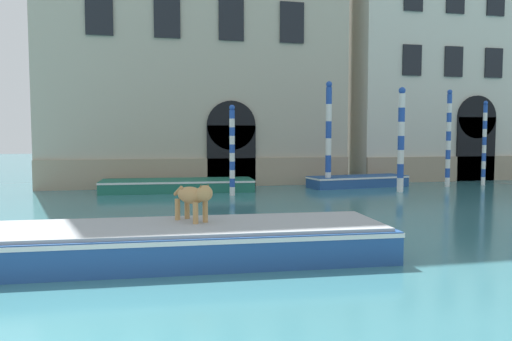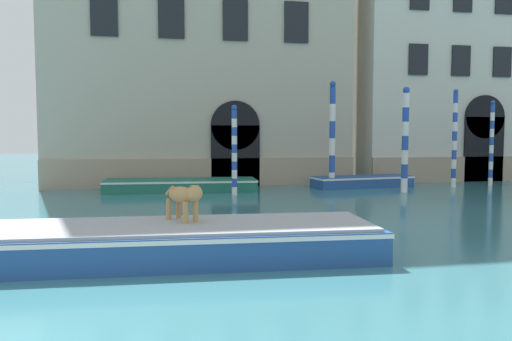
# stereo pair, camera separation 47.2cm
# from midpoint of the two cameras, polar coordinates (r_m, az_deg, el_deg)

# --- Properties ---
(palazzo_right) EXTENTS (11.50, 6.13, 12.15)m
(palazzo_right) POSITION_cam_midpoint_polar(r_m,az_deg,el_deg) (30.47, 19.81, 10.84)
(palazzo_right) COLOR beige
(palazzo_right) RESTS_ON ground_plane
(boat_foreground) EXTENTS (9.13, 2.74, 0.68)m
(boat_foreground) POSITION_cam_midpoint_polar(r_m,az_deg,el_deg) (9.80, -12.83, -7.98)
(boat_foreground) COLOR #234C8C
(boat_foreground) RESTS_ON ground_plane
(dog_on_deck) EXTENTS (0.73, 1.04, 0.78)m
(dog_on_deck) POSITION_cam_midpoint_polar(r_m,az_deg,el_deg) (9.94, -8.50, -2.93)
(dog_on_deck) COLOR tan
(dog_on_deck) RESTS_ON boat_foreground
(boat_moored_near_palazzo) EXTENTS (6.38, 2.19, 0.51)m
(boat_moored_near_palazzo) POSITION_cam_midpoint_polar(r_m,az_deg,el_deg) (21.15, -9.56, -1.66)
(boat_moored_near_palazzo) COLOR #1E6651
(boat_moored_near_palazzo) RESTS_ON ground_plane
(boat_moored_far) EXTENTS (4.76, 2.02, 0.50)m
(boat_moored_far) POSITION_cam_midpoint_polar(r_m,az_deg,el_deg) (23.14, 10.98, -1.18)
(boat_moored_far) COLOR #234C8C
(boat_moored_far) RESTS_ON ground_plane
(mooring_pole_0) EXTENTS (0.22, 0.22, 4.40)m
(mooring_pole_0) POSITION_cam_midpoint_polar(r_m,az_deg,el_deg) (24.21, 20.62, 3.49)
(mooring_pole_0) COLOR white
(mooring_pole_0) RESTS_ON ground_plane
(mooring_pole_1) EXTENTS (0.19, 0.19, 3.95)m
(mooring_pole_1) POSITION_cam_midpoint_polar(r_m,az_deg,el_deg) (25.65, 24.16, 2.91)
(mooring_pole_1) COLOR white
(mooring_pole_1) RESTS_ON ground_plane
(mooring_pole_2) EXTENTS (0.28, 0.28, 4.33)m
(mooring_pole_2) POSITION_cam_midpoint_polar(r_m,az_deg,el_deg) (21.47, 15.64, 3.46)
(mooring_pole_2) COLOR white
(mooring_pole_2) RESTS_ON ground_plane
(mooring_pole_4) EXTENTS (0.22, 0.22, 3.54)m
(mooring_pole_4) POSITION_cam_midpoint_polar(r_m,az_deg,el_deg) (19.49, -3.44, 2.37)
(mooring_pole_4) COLOR white
(mooring_pole_4) RESTS_ON ground_plane
(mooring_pole_5) EXTENTS (0.26, 0.26, 4.68)m
(mooring_pole_5) POSITION_cam_midpoint_polar(r_m,az_deg,el_deg) (21.89, 7.68, 4.04)
(mooring_pole_5) COLOR white
(mooring_pole_5) RESTS_ON ground_plane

